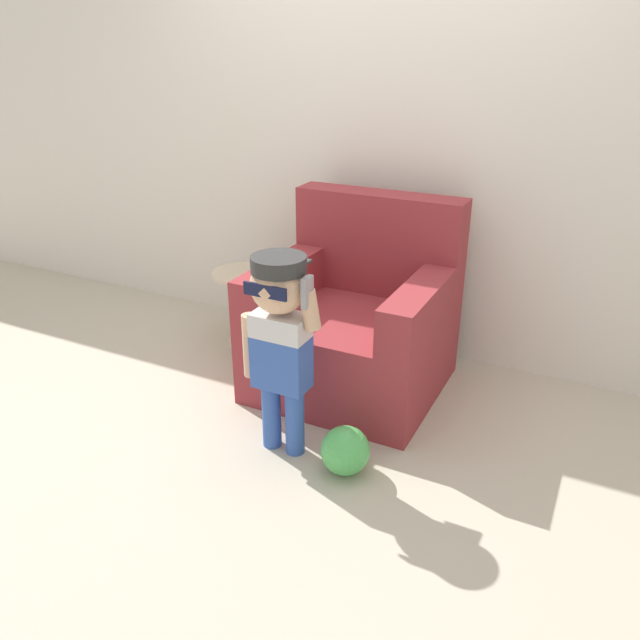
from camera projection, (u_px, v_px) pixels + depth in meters
name	position (u px, v px, depth m)	size (l,w,h in m)	color
ground_plane	(332.00, 380.00, 3.50)	(10.00, 10.00, 0.00)	#BCB29E
wall_back	(381.00, 127.00, 3.46)	(10.00, 0.05, 2.60)	silver
armchair	(356.00, 323.00, 3.35)	(0.94, 0.89, 1.00)	maroon
person_child	(280.00, 326.00, 2.67)	(0.39, 0.29, 0.94)	#3356AD
side_table	(245.00, 301.00, 3.80)	(0.38, 0.38, 0.48)	beige
toy_ball	(345.00, 450.00, 2.72)	(0.22, 0.22, 0.22)	#4CB256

